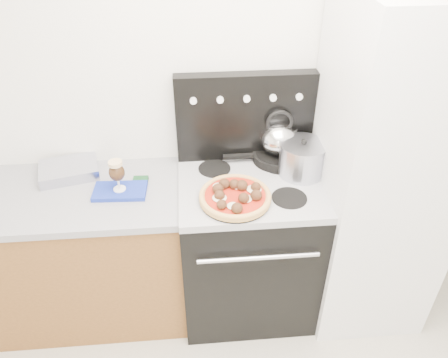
{
  "coord_description": "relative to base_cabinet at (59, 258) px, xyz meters",
  "views": [
    {
      "loc": [
        -0.22,
        -0.68,
        2.28
      ],
      "look_at": [
        -0.07,
        1.05,
        1.04
      ],
      "focal_mm": 35.0,
      "sensor_mm": 36.0,
      "label": 1
    }
  ],
  "objects": [
    {
      "name": "countertop",
      "position": [
        0.0,
        0.0,
        0.45
      ],
      "size": [
        1.48,
        0.63,
        0.04
      ],
      "primitive_type": "cube",
      "color": "#919299",
      "rests_on": "base_cabinet"
    },
    {
      "name": "fridge",
      "position": [
        1.8,
        -0.05,
        0.52
      ],
      "size": [
        0.64,
        0.68,
        1.9
      ],
      "primitive_type": "cube",
      "color": "silver",
      "rests_on": "ground"
    },
    {
      "name": "skillet",
      "position": [
        1.29,
        0.18,
        0.51
      ],
      "size": [
        0.28,
        0.28,
        0.05
      ],
      "primitive_type": "cylinder",
      "rotation": [
        0.0,
        0.0,
        0.03
      ],
      "color": "black",
      "rests_on": "cooktop"
    },
    {
      "name": "room_shell",
      "position": [
        1.02,
        -0.91,
        0.82
      ],
      "size": [
        3.52,
        3.01,
        2.52
      ],
      "color": "beige",
      "rests_on": "ground"
    },
    {
      "name": "stove_body",
      "position": [
        1.1,
        -0.02,
        0.01
      ],
      "size": [
        0.76,
        0.65,
        0.88
      ],
      "primitive_type": "cube",
      "color": "black",
      "rests_on": "ground"
    },
    {
      "name": "beer_glass",
      "position": [
        0.42,
        -0.03,
        0.58
      ],
      "size": [
        0.1,
        0.1,
        0.18
      ],
      "primitive_type": null,
      "rotation": [
        0.0,
        0.0,
        -0.31
      ],
      "color": "#341F0F",
      "rests_on": "oven_mitt"
    },
    {
      "name": "pizza_pan",
      "position": [
        1.01,
        -0.17,
        0.5
      ],
      "size": [
        0.41,
        0.41,
        0.01
      ],
      "primitive_type": "cylinder",
      "rotation": [
        0.0,
        0.0,
        -0.2
      ],
      "color": "black",
      "rests_on": "cooktop"
    },
    {
      "name": "stock_pot",
      "position": [
        1.39,
        0.04,
        0.58
      ],
      "size": [
        0.25,
        0.25,
        0.18
      ],
      "primitive_type": "cylinder",
      "rotation": [
        0.0,
        0.0,
        0.02
      ],
      "color": "#B1B3C1",
      "rests_on": "cooktop"
    },
    {
      "name": "backguard",
      "position": [
        1.1,
        0.25,
        0.74
      ],
      "size": [
        0.76,
        0.08,
        0.5
      ],
      "primitive_type": "cube",
      "color": "black",
      "rests_on": "cooktop"
    },
    {
      "name": "oven_mitt",
      "position": [
        0.42,
        -0.03,
        0.48
      ],
      "size": [
        0.28,
        0.17,
        0.02
      ],
      "primitive_type": "cube",
      "rotation": [
        0.0,
        0.0,
        -0.05
      ],
      "color": "#1B30A5",
      "rests_on": "countertop"
    },
    {
      "name": "cooktop",
      "position": [
        1.1,
        -0.02,
        0.47
      ],
      "size": [
        0.76,
        0.65,
        0.04
      ],
      "primitive_type": "cube",
      "color": "#ADADB2",
      "rests_on": "stove_body"
    },
    {
      "name": "foil_sheet",
      "position": [
        0.13,
        0.17,
        0.5
      ],
      "size": [
        0.35,
        0.29,
        0.06
      ],
      "primitive_type": "cube",
      "rotation": [
        0.0,
        0.0,
        0.23
      ],
      "color": "silver",
      "rests_on": "countertop"
    },
    {
      "name": "pizza",
      "position": [
        1.01,
        -0.17,
        0.53
      ],
      "size": [
        0.46,
        0.46,
        0.05
      ],
      "primitive_type": null,
      "rotation": [
        0.0,
        0.0,
        0.33
      ],
      "color": "#DBB25C",
      "rests_on": "pizza_pan"
    },
    {
      "name": "tea_kettle",
      "position": [
        1.29,
        0.18,
        0.65
      ],
      "size": [
        0.23,
        0.23,
        0.22
      ],
      "primitive_type": null,
      "rotation": [
        0.0,
        0.0,
        -0.13
      ],
      "color": "silver",
      "rests_on": "skillet"
    },
    {
      "name": "base_cabinet",
      "position": [
        0.0,
        0.0,
        0.0
      ],
      "size": [
        1.45,
        0.6,
        0.86
      ],
      "primitive_type": "cube",
      "color": "brown",
      "rests_on": "ground"
    }
  ]
}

